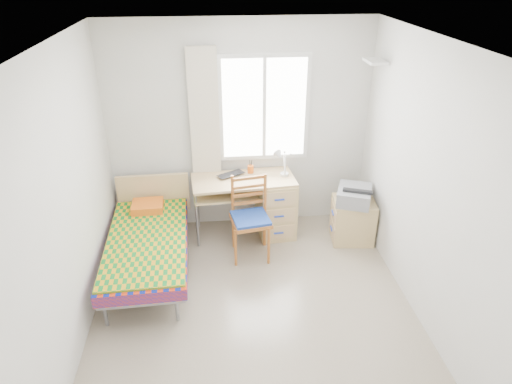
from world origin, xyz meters
TOP-DOWN VIEW (x-y plane):
  - floor at (0.00, 0.00)m, footprint 3.50×3.50m
  - ceiling at (0.00, 0.00)m, footprint 3.50×3.50m
  - wall_back at (0.00, 1.75)m, footprint 3.20×0.00m
  - wall_left at (-1.60, 0.00)m, footprint 0.00×3.50m
  - wall_right at (1.60, 0.00)m, footprint 0.00×3.50m
  - window at (0.30, 1.73)m, footprint 1.10×0.04m
  - curtain at (-0.42, 1.68)m, footprint 0.35×0.05m
  - floating_shelf at (1.49, 1.40)m, footprint 0.20×0.32m
  - bed at (-1.10, 0.78)m, footprint 0.91×1.87m
  - desk at (0.35, 1.42)m, footprint 1.28×0.66m
  - chair at (0.06, 0.98)m, footprint 0.48×0.48m
  - cabinet at (1.34, 1.15)m, footprint 0.55×0.49m
  - printer at (1.32, 1.12)m, footprint 0.52×0.55m
  - laptop at (-0.11, 1.48)m, footprint 0.40×0.36m
  - pen_cup at (0.12, 1.58)m, footprint 0.10×0.10m
  - task_lamp at (0.46, 1.35)m, footprint 0.23×0.32m
  - book at (-0.16, 1.42)m, footprint 0.19×0.25m

SIDE VIEW (x-z plane):
  - floor at x=0.00m, z-range 0.00..0.00m
  - cabinet at x=1.34m, z-range 0.00..0.54m
  - bed at x=-1.10m, z-range -0.01..0.79m
  - desk at x=0.35m, z-range 0.03..0.81m
  - chair at x=0.06m, z-range 0.06..1.04m
  - book at x=-0.16m, z-range 0.58..0.60m
  - printer at x=1.32m, z-range 0.54..0.73m
  - laptop at x=-0.11m, z-range 0.78..0.80m
  - pen_cup at x=0.12m, z-range 0.78..0.87m
  - task_lamp at x=0.46m, z-range 0.83..1.24m
  - wall_left at x=-1.60m, z-range -0.45..3.05m
  - wall_right at x=1.60m, z-range -0.45..3.05m
  - wall_back at x=0.00m, z-range -0.30..2.90m
  - curtain at x=-0.42m, z-range 0.60..2.30m
  - window at x=0.30m, z-range 0.90..2.20m
  - floating_shelf at x=1.49m, z-range 2.13..2.17m
  - ceiling at x=0.00m, z-range 2.60..2.60m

